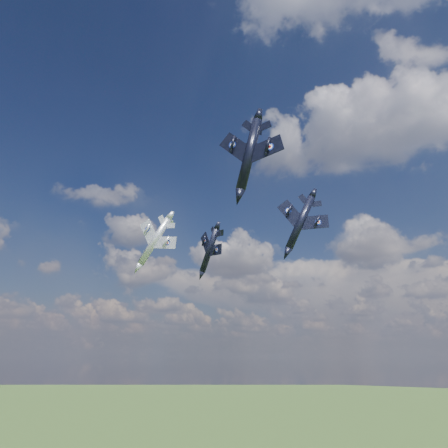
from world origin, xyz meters
The scene contains 4 objects.
jet_lead_navy centered at (-5.82, 21.45, 82.20)m, with size 9.12×12.72×2.63m, color black, non-canonical shape.
jet_right_navy centered at (18.59, -6.79, 85.31)m, with size 9.04×12.61×2.61m, color black, non-canonical shape.
jet_high_navy centered at (13.34, 22.45, 85.18)m, with size 10.47×14.59×3.02m, color black, non-canonical shape.
jet_left_silver centered at (-15.43, 15.79, 84.10)m, with size 10.60×14.77×3.06m, color #91939B, non-canonical shape.
Camera 1 is at (41.26, -49.43, 61.78)m, focal length 35.00 mm.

